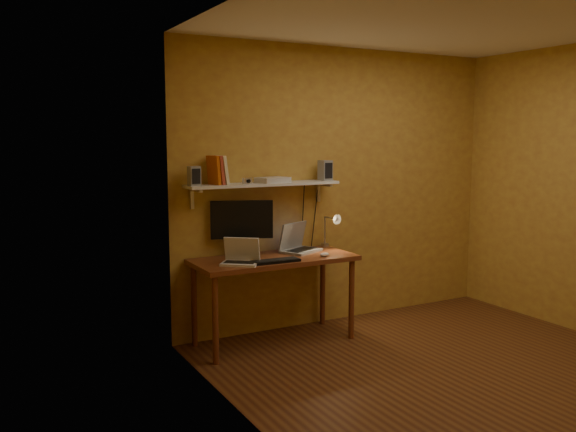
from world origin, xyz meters
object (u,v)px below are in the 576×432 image
desk_lamp (332,226)px  desk (274,267)px  laptop (297,244)px  speaker_right (325,170)px  speaker_left (194,176)px  netbook (241,257)px  monitor (242,225)px  wall_shelf (264,185)px  mouse (325,254)px  keyboard (276,261)px  router (273,180)px  shelf_camera (247,181)px

desk_lamp → desk: bearing=-169.2°
laptop → speaker_right: speaker_right is taller
desk_lamp → speaker_left: 1.39m
netbook → desk: bearing=55.5°
monitor → laptop: 0.57m
desk → netbook: bearing=-162.6°
speaker_left → wall_shelf: bearing=0.3°
wall_shelf → mouse: bearing=-42.7°
netbook → keyboard: size_ratio=0.89×
monitor → speaker_right: size_ratio=2.81×
laptop → speaker_left: bearing=152.6°
monitor → laptop: size_ratio=1.22×
monitor → keyboard: size_ratio=1.28×
monitor → mouse: (0.62, -0.35, -0.25)m
speaker_left → router: (0.72, 0.01, -0.06)m
desk → shelf_camera: (-0.19, 0.12, 0.74)m
wall_shelf → laptop: wall_shelf is taller
monitor → shelf_camera: bearing=-44.9°
monitor → netbook: size_ratio=1.44×
laptop → speaker_right: (0.32, 0.05, 0.65)m
keyboard → desk_lamp: bearing=24.7°
desk_lamp → speaker_right: (-0.03, 0.07, 0.51)m
keyboard → router: bearing=67.7°
desk → router: bearing=65.8°
wall_shelf → router: size_ratio=5.09×
desk_lamp → netbook: bearing=-166.8°
netbook → speaker_left: (-0.28, 0.29, 0.65)m
laptop → desk_lamp: size_ratio=1.12×
monitor → speaker_left: 0.60m
netbook → speaker_right: 1.23m
shelf_camera → netbook: bearing=-126.4°
monitor → desk_lamp: monitor is taller
wall_shelf → netbook: size_ratio=3.94×
shelf_camera → speaker_left: bearing=172.4°
desk_lamp → speaker_right: bearing=116.3°
monitor → speaker_right: speaker_right is taller
laptop → shelf_camera: 0.77m
wall_shelf → mouse: wall_shelf is taller
desk → desk_lamp: size_ratio=3.73×
mouse → router: 0.79m
netbook → desk_lamp: size_ratio=0.95×
laptop → keyboard: (-0.39, -0.33, -0.06)m
keyboard → router: 0.76m
wall_shelf → keyboard: wall_shelf is taller
wall_shelf → shelf_camera: (-0.19, -0.08, 0.04)m
laptop → router: (-0.22, 0.04, 0.58)m
keyboard → netbook: bearing=165.9°
wall_shelf → shelf_camera: bearing=-157.9°
wall_shelf → laptop: 0.62m
laptop → speaker_right: size_ratio=2.31×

